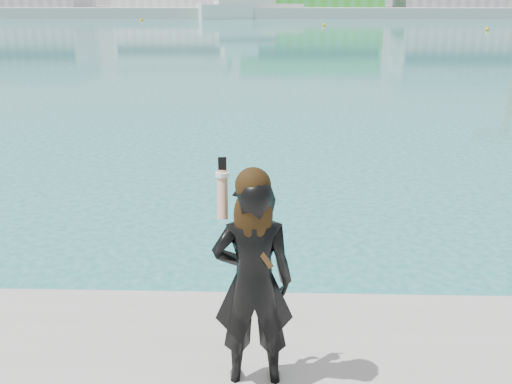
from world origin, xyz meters
TOP-DOWN VIEW (x-y plane):
  - far_quay at (0.00, 130.00)m, footprint 320.00×40.00m
  - motor_yacht at (-5.15, 112.58)m, footprint 21.15×11.67m
  - buoy_near at (7.15, 79.69)m, footprint 0.50×0.50m
  - buoy_far at (-23.20, 99.82)m, footprint 0.50×0.50m
  - buoy_extra at (25.97, 68.37)m, footprint 0.50×0.50m
  - woman at (-0.02, -0.38)m, footprint 0.63×0.43m

SIDE VIEW (x-z plane):
  - buoy_near at x=7.15m, z-range -0.25..0.25m
  - buoy_far at x=-23.20m, z-range -0.25..0.25m
  - buoy_extra at x=25.97m, z-range -0.25..0.25m
  - far_quay at x=0.00m, z-range 0.00..2.00m
  - woman at x=-0.02m, z-range 0.81..2.57m
  - motor_yacht at x=-5.15m, z-range -2.08..7.44m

